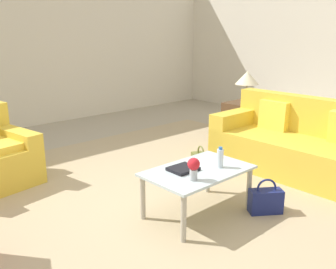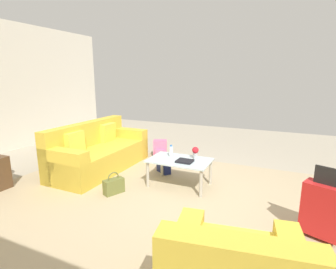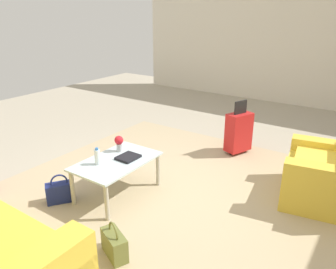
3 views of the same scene
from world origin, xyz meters
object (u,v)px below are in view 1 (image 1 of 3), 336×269
at_px(coffee_table_book, 183,169).
at_px(flower_vase, 194,167).
at_px(side_table, 245,118).
at_px(table_lamp, 247,78).
at_px(water_bottle, 220,158).
at_px(handbag_olive, 201,163).
at_px(coffee_table, 198,176).
at_px(couch, 302,148).
at_px(handbag_navy, 266,201).

distance_m(coffee_table_book, flower_vase, 0.27).
height_order(side_table, table_lamp, table_lamp).
relative_size(coffee_table_book, flower_vase, 1.24).
bearing_deg(water_bottle, handbag_olive, 52.63).
bearing_deg(water_bottle, coffee_table, 153.43).
bearing_deg(coffee_table, table_lamp, 28.18).
relative_size(coffee_table, handbag_olive, 2.84).
height_order(couch, side_table, couch).
relative_size(flower_vase, side_table, 0.34).
relative_size(side_table, table_lamp, 1.11).
relative_size(coffee_table_book, handbag_olive, 0.71).
bearing_deg(handbag_olive, couch, -39.92).
height_order(table_lamp, handbag_olive, table_lamp).
relative_size(flower_vase, handbag_navy, 0.57).
height_order(coffee_table_book, flower_vase, flower_vase).
distance_m(side_table, handbag_olive, 2.13).
bearing_deg(coffee_table_book, table_lamp, 27.20).
bearing_deg(table_lamp, side_table, 0.00).
bearing_deg(water_bottle, coffee_table_book, 150.64).
bearing_deg(coffee_table_book, side_table, 27.20).
xyz_separation_m(water_bottle, handbag_navy, (0.30, -0.34, -0.42)).
bearing_deg(side_table, coffee_table, -151.82).
bearing_deg(coffee_table, handbag_navy, -41.14).
xyz_separation_m(side_table, handbag_olive, (-1.98, -0.79, -0.14)).
bearing_deg(table_lamp, handbag_navy, -139.79).
distance_m(table_lamp, handbag_olive, 2.28).
distance_m(couch, side_table, 1.89).
height_order(side_table, handbag_navy, side_table).
xyz_separation_m(coffee_table, table_lamp, (2.80, 1.50, 0.56)).
relative_size(side_table, handbag_navy, 1.67).
relative_size(water_bottle, side_table, 0.34).
bearing_deg(table_lamp, couch, -122.12).
bearing_deg(coffee_table, flower_vase, -145.71).
bearing_deg(handbag_navy, coffee_table, 138.86).
relative_size(handbag_olive, handbag_navy, 1.00).
relative_size(coffee_table, table_lamp, 1.89).
relative_size(couch, coffee_table_book, 8.44).
distance_m(couch, table_lamp, 1.99).
xyz_separation_m(water_bottle, side_table, (2.60, 1.60, -0.28)).
height_order(coffee_table_book, handbag_navy, coffee_table_book).
distance_m(water_bottle, flower_vase, 0.42).
bearing_deg(handbag_navy, flower_vase, 158.14).
height_order(water_bottle, handbag_navy, water_bottle).
xyz_separation_m(couch, water_bottle, (-1.60, -0.00, 0.24)).
bearing_deg(coffee_table_book, coffee_table, -32.43).
distance_m(flower_vase, handbag_olive, 1.43).
relative_size(couch, handbag_navy, 5.98).
height_order(coffee_table, table_lamp, table_lamp).
bearing_deg(handbag_navy, side_table, 40.21).
bearing_deg(handbag_olive, table_lamp, 21.66).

